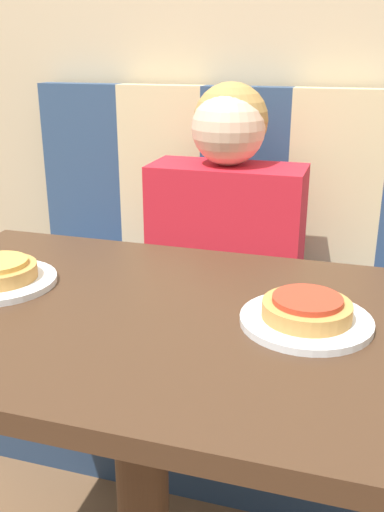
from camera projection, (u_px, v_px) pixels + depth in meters
wall_back at (257, 0)px, 1.64m from camera, size 7.00×0.05×2.60m
booth_seat at (223, 376)px, 1.72m from camera, size 1.34×0.53×0.47m
booth_backrest at (244, 187)px, 1.75m from camera, size 1.34×0.06×0.59m
dining_table at (138, 368)px, 1.00m from camera, size 0.93×0.63×0.76m
person at (227, 203)px, 1.54m from camera, size 0.41×0.22×0.62m
plate_right at (306, 321)px, 0.90m from camera, size 0.21×0.21×0.01m
pizza_right at (307, 308)px, 0.89m from camera, size 0.14×0.14×0.04m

